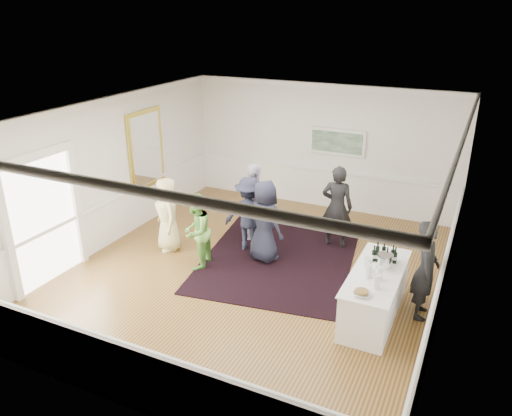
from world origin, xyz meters
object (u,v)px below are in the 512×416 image
at_px(bartender, 426,270).
at_px(guest_tan, 168,214).
at_px(guest_navy, 265,221).
at_px(guest_dark_b, 337,207).
at_px(guest_dark_a, 249,214).
at_px(guest_green, 196,232).
at_px(ice_bucket, 385,261).
at_px(nut_bowl, 362,293).
at_px(serving_table, 375,294).
at_px(guest_lilac, 254,204).

bearing_deg(bartender, guest_tan, 80.65).
height_order(guest_tan, guest_navy, guest_navy).
xyz_separation_m(guest_dark_b, guest_navy, (-1.14, -1.26, -0.05)).
distance_m(guest_dark_a, guest_dark_b, 1.90).
relative_size(bartender, guest_tan, 1.08).
bearing_deg(guest_tan, guest_dark_a, 65.22).
distance_m(guest_tan, guest_dark_a, 1.74).
relative_size(guest_green, ice_bucket, 5.99).
height_order(bartender, guest_navy, bartender).
relative_size(ice_bucket, nut_bowl, 0.94).
height_order(guest_green, ice_bucket, guest_green).
distance_m(guest_dark_a, guest_navy, 0.59).
bearing_deg(ice_bucket, serving_table, -109.12).
bearing_deg(guest_lilac, guest_dark_b, -114.89).
xyz_separation_m(guest_dark_b, ice_bucket, (1.47, -2.12, 0.05)).
xyz_separation_m(bartender, guest_green, (-4.36, -0.16, -0.10)).
bearing_deg(guest_green, nut_bowl, 65.29).
bearing_deg(ice_bucket, guest_dark_b, 124.65).
relative_size(bartender, guest_dark_a, 1.07).
height_order(guest_dark_b, nut_bowl, guest_dark_b).
height_order(serving_table, nut_bowl, nut_bowl).
bearing_deg(guest_dark_a, guest_tan, 10.59).
bearing_deg(serving_table, guest_lilac, 151.05).
relative_size(guest_tan, guest_dark_b, 0.88).
bearing_deg(guest_lilac, guest_green, 113.92).
bearing_deg(nut_bowl, guest_tan, 162.45).
xyz_separation_m(guest_lilac, guest_navy, (0.55, -0.62, -0.06)).
bearing_deg(guest_dark_b, guest_dark_a, 24.12).
height_order(guest_green, guest_lilac, guest_lilac).
relative_size(serving_table, guest_lilac, 1.14).
bearing_deg(guest_navy, serving_table, -179.19).
bearing_deg(serving_table, nut_bowl, -93.73).
relative_size(guest_dark_a, ice_bucket, 6.31).
bearing_deg(ice_bucket, guest_tan, 174.82).
bearing_deg(nut_bowl, guest_dark_b, 113.14).
distance_m(bartender, guest_lilac, 4.02).
height_order(guest_dark_a, ice_bucket, guest_dark_a).
height_order(guest_dark_a, guest_dark_b, guest_dark_b).
relative_size(bartender, ice_bucket, 6.72).
distance_m(serving_table, guest_tan, 4.67).
bearing_deg(guest_tan, bartender, 37.20).
bearing_deg(guest_lilac, serving_table, -164.46).
height_order(guest_green, guest_dark_a, guest_dark_a).
relative_size(guest_tan, guest_green, 1.04).
bearing_deg(nut_bowl, guest_navy, 142.76).
relative_size(guest_tan, ice_bucket, 6.24).
relative_size(guest_green, guest_navy, 0.90).
bearing_deg(guest_dark_a, guest_green, 48.18).
bearing_deg(ice_bucket, guest_navy, 161.60).
height_order(bartender, nut_bowl, bartender).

